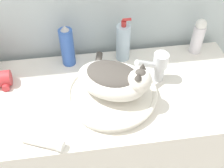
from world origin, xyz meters
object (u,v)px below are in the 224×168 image
object	(u,v)px
faucet	(158,65)
lotion_bottle_white	(198,36)
spray_bottle_trigger	(67,47)
cream_tube	(43,142)
cat	(114,79)
soap_pump_bottle	(123,42)

from	to	relation	value
faucet	lotion_bottle_white	size ratio (longest dim) A/B	0.88
faucet	spray_bottle_trigger	world-z (taller)	spray_bottle_trigger
cream_tube	faucet	bearing A→B (deg)	29.08
faucet	cream_tube	bearing A→B (deg)	8.69
cat	soap_pump_bottle	world-z (taller)	soap_pump_bottle
lotion_bottle_white	cat	bearing A→B (deg)	-150.09
lotion_bottle_white	spray_bottle_trigger	bearing A→B (deg)	-180.00
soap_pump_bottle	cream_tube	xyz separation A→B (m)	(-0.35, -0.42, -0.07)
cat	faucet	bearing A→B (deg)	51.67
cream_tube	spray_bottle_trigger	bearing A→B (deg)	76.26
cat	soap_pump_bottle	xyz separation A→B (m)	(0.08, 0.24, -0.02)
cat	lotion_bottle_white	size ratio (longest dim) A/B	2.08
soap_pump_bottle	cream_tube	size ratio (longest dim) A/B	1.36
soap_pump_bottle	lotion_bottle_white	distance (m)	0.35
faucet	lotion_bottle_white	xyz separation A→B (m)	(0.23, 0.17, 0.00)
faucet	spray_bottle_trigger	distance (m)	0.40
spray_bottle_trigger	cream_tube	xyz separation A→B (m)	(-0.10, -0.42, -0.08)
cat	faucet	world-z (taller)	cat
cat	cream_tube	size ratio (longest dim) A/B	2.35
faucet	lotion_bottle_white	distance (m)	0.28
spray_bottle_trigger	cream_tube	bearing A→B (deg)	-103.74
spray_bottle_trigger	faucet	bearing A→B (deg)	-24.45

